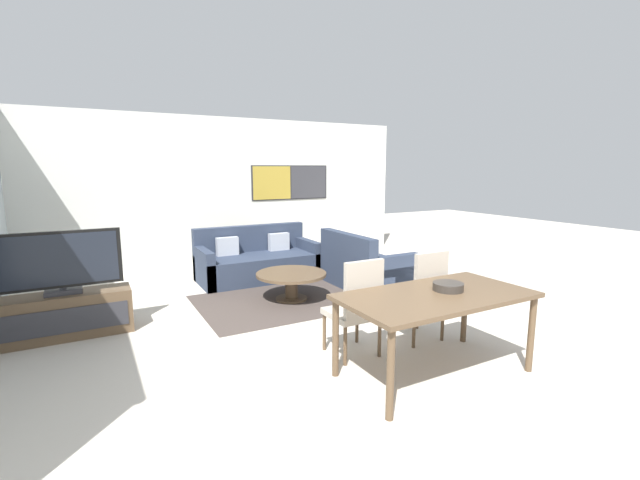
% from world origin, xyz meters
% --- Properties ---
extents(ground_plane, '(24.00, 24.00, 0.00)m').
position_xyz_m(ground_plane, '(0.00, 0.00, 0.00)').
color(ground_plane, beige).
extents(wall_back, '(7.83, 0.09, 2.80)m').
position_xyz_m(wall_back, '(0.04, 6.15, 1.40)').
color(wall_back, silver).
rests_on(wall_back, ground_plane).
extents(area_rug, '(2.57, 1.76, 0.01)m').
position_xyz_m(area_rug, '(0.16, 3.32, 0.00)').
color(area_rug, '#473D38').
rests_on(area_rug, ground_plane).
extents(tv_console, '(1.33, 0.42, 0.49)m').
position_xyz_m(tv_console, '(-2.59, 3.28, 0.25)').
color(tv_console, brown).
rests_on(tv_console, ground_plane).
extents(television, '(1.20, 0.20, 0.69)m').
position_xyz_m(television, '(-2.59, 3.28, 0.84)').
color(television, '#2D2D33').
rests_on(television, tv_console).
extents(sofa_main, '(1.96, 0.93, 0.87)m').
position_xyz_m(sofa_main, '(0.16, 4.70, 0.28)').
color(sofa_main, '#2D384C').
rests_on(sofa_main, ground_plane).
extents(sofa_side, '(0.93, 1.38, 0.87)m').
position_xyz_m(sofa_side, '(1.44, 3.40, 0.28)').
color(sofa_side, '#2D384C').
rests_on(sofa_side, ground_plane).
extents(coffee_table, '(0.99, 0.99, 0.39)m').
position_xyz_m(coffee_table, '(0.16, 3.32, 0.30)').
color(coffee_table, brown).
rests_on(coffee_table, ground_plane).
extents(dining_table, '(1.73, 0.90, 0.75)m').
position_xyz_m(dining_table, '(0.36, 0.69, 0.68)').
color(dining_table, brown).
rests_on(dining_table, ground_plane).
extents(dining_chair_left, '(0.46, 0.46, 0.99)m').
position_xyz_m(dining_chair_left, '(-0.06, 1.32, 0.53)').
color(dining_chair_left, '#B2A899').
rests_on(dining_chair_left, ground_plane).
extents(dining_chair_centre, '(0.46, 0.46, 0.99)m').
position_xyz_m(dining_chair_centre, '(0.78, 1.32, 0.53)').
color(dining_chair_centre, '#B2A899').
rests_on(dining_chair_centre, ground_plane).
extents(fruit_bowl, '(0.28, 0.28, 0.07)m').
position_xyz_m(fruit_bowl, '(0.52, 0.72, 0.79)').
color(fruit_bowl, '#332D28').
rests_on(fruit_bowl, dining_table).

